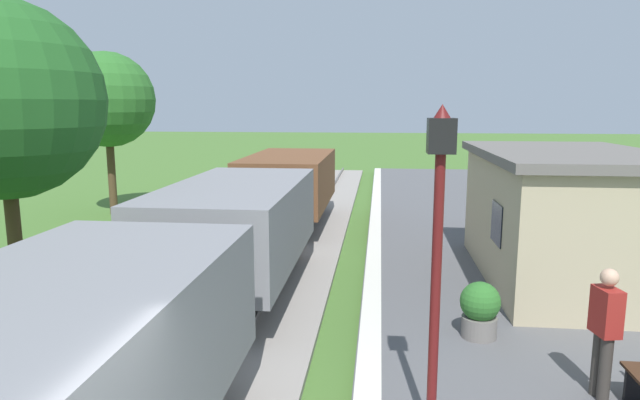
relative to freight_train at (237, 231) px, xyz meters
name	(u,v)px	position (x,y,z in m)	size (l,w,h in m)	color
freight_train	(237,231)	(0.00, 0.00, 0.00)	(2.50, 19.40, 2.12)	gray
station_hut	(564,215)	(6.80, 1.06, 0.26)	(3.50, 5.80, 2.78)	tan
bench_down_platform	(495,218)	(6.29, 5.33, -0.68)	(0.42, 1.50, 0.91)	#422819
person_waiting	(605,329)	(5.74, -3.92, -0.21)	(0.31, 0.42, 1.71)	#38332D
potted_planter	(480,309)	(4.54, -2.18, -0.67)	(0.64, 0.64, 0.92)	slate
lamp_post_near	(438,215)	(3.52, -5.03, 1.41)	(0.28, 0.28, 3.70)	#591414
tree_trackside_far	(1,100)	(-4.43, -0.71, 2.64)	(3.91, 3.91, 6.00)	#4C3823
tree_field_left	(107,100)	(-6.84, 8.12, 2.75)	(3.39, 3.39, 5.86)	#4C3823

